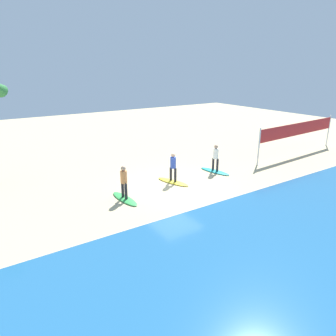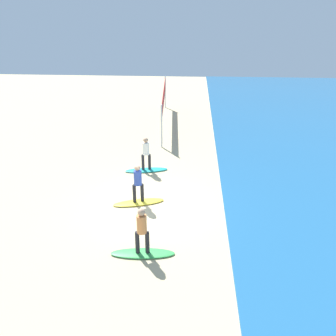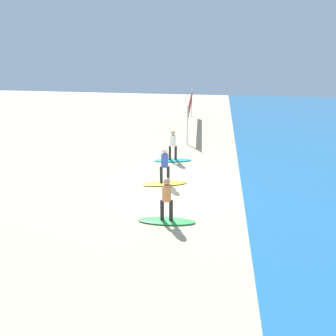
{
  "view_description": "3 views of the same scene",
  "coord_description": "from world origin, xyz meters",
  "px_view_note": "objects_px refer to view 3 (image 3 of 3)",
  "views": [
    {
      "loc": [
        8.98,
        12.89,
        6.18
      ],
      "look_at": [
        0.73,
        0.41,
        1.27
      ],
      "focal_mm": 32.95,
      "sensor_mm": 36.0,
      "label": 1
    },
    {
      "loc": [
        12.44,
        1.66,
        7.36
      ],
      "look_at": [
        -1.23,
        0.65,
        1.17
      ],
      "focal_mm": 37.99,
      "sensor_mm": 36.0,
      "label": 2
    },
    {
      "loc": [
        12.83,
        1.75,
        5.9
      ],
      "look_at": [
        -0.18,
        -0.33,
        0.82
      ],
      "focal_mm": 33.44,
      "sensor_mm": 36.0,
      "label": 3
    }
  ],
  "objects_px": {
    "surfboard_teal": "(173,160)",
    "surfer_yellow": "(165,163)",
    "surfboard_yellow": "(165,183)",
    "surfer_green": "(167,196)",
    "surfboard_green": "(167,221)",
    "volleyball_net": "(190,105)",
    "surfer_teal": "(173,143)"
  },
  "relations": [
    {
      "from": "surfer_teal",
      "to": "surfboard_green",
      "type": "distance_m",
      "value": 6.62
    },
    {
      "from": "surfboard_teal",
      "to": "surfer_yellow",
      "type": "xyz_separation_m",
      "value": [
        3.21,
        0.09,
        0.99
      ]
    },
    {
      "from": "surfboard_green",
      "to": "volleyball_net",
      "type": "xyz_separation_m",
      "value": [
        -14.32,
        -0.52,
        1.74
      ]
    },
    {
      "from": "surfer_green",
      "to": "surfboard_yellow",
      "type": "bearing_deg",
      "value": -169.21
    },
    {
      "from": "surfboard_teal",
      "to": "surfboard_yellow",
      "type": "bearing_deg",
      "value": -100.23
    },
    {
      "from": "surfer_teal",
      "to": "surfer_yellow",
      "type": "distance_m",
      "value": 3.21
    },
    {
      "from": "surfer_teal",
      "to": "surfer_green",
      "type": "height_order",
      "value": "same"
    },
    {
      "from": "surfer_teal",
      "to": "surfer_green",
      "type": "bearing_deg",
      "value": 6.31
    },
    {
      "from": "surfer_teal",
      "to": "surfboard_green",
      "type": "height_order",
      "value": "surfer_teal"
    },
    {
      "from": "surfer_yellow",
      "to": "surfer_green",
      "type": "height_order",
      "value": "same"
    },
    {
      "from": "surfer_green",
      "to": "volleyball_net",
      "type": "xyz_separation_m",
      "value": [
        -14.32,
        -0.52,
        0.75
      ]
    },
    {
      "from": "surfer_teal",
      "to": "surfboard_teal",
      "type": "bearing_deg",
      "value": 0.0
    },
    {
      "from": "surfboard_yellow",
      "to": "surfboard_green",
      "type": "relative_size",
      "value": 1.0
    },
    {
      "from": "surfboard_yellow",
      "to": "surfer_green",
      "type": "height_order",
      "value": "surfer_green"
    },
    {
      "from": "surfer_green",
      "to": "surfboard_green",
      "type": "bearing_deg",
      "value": -90.0
    },
    {
      "from": "surfboard_teal",
      "to": "surfer_yellow",
      "type": "relative_size",
      "value": 1.28
    },
    {
      "from": "surfboard_green",
      "to": "surfer_green",
      "type": "relative_size",
      "value": 1.28
    },
    {
      "from": "surfboard_teal",
      "to": "surfer_green",
      "type": "xyz_separation_m",
      "value": [
        6.51,
        0.72,
        0.99
      ]
    },
    {
      "from": "surfboard_teal",
      "to": "surfer_teal",
      "type": "bearing_deg",
      "value": -0.0
    },
    {
      "from": "surfer_teal",
      "to": "surfboard_yellow",
      "type": "bearing_deg",
      "value": 1.63
    },
    {
      "from": "surfer_green",
      "to": "volleyball_net",
      "type": "relative_size",
      "value": 0.18
    },
    {
      "from": "surfboard_green",
      "to": "volleyball_net",
      "type": "distance_m",
      "value": 14.44
    },
    {
      "from": "surfer_yellow",
      "to": "surfboard_teal",
      "type": "bearing_deg",
      "value": -178.37
    },
    {
      "from": "surfer_yellow",
      "to": "surfboard_green",
      "type": "distance_m",
      "value": 3.5
    },
    {
      "from": "surfer_green",
      "to": "volleyball_net",
      "type": "distance_m",
      "value": 14.35
    },
    {
      "from": "surfboard_yellow",
      "to": "surfer_yellow",
      "type": "bearing_deg",
      "value": -0.0
    },
    {
      "from": "surfer_teal",
      "to": "surfboard_green",
      "type": "xyz_separation_m",
      "value": [
        6.51,
        0.72,
        -0.99
      ]
    },
    {
      "from": "surfboard_green",
      "to": "surfer_green",
      "type": "distance_m",
      "value": 0.99
    },
    {
      "from": "surfer_teal",
      "to": "volleyball_net",
      "type": "xyz_separation_m",
      "value": [
        -7.81,
        0.2,
        0.75
      ]
    },
    {
      "from": "surfboard_yellow",
      "to": "surfer_yellow",
      "type": "height_order",
      "value": "surfer_yellow"
    },
    {
      "from": "volleyball_net",
      "to": "surfboard_green",
      "type": "bearing_deg",
      "value": 2.07
    },
    {
      "from": "surfer_teal",
      "to": "surfer_yellow",
      "type": "relative_size",
      "value": 1.0
    }
  ]
}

